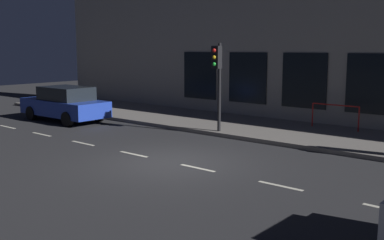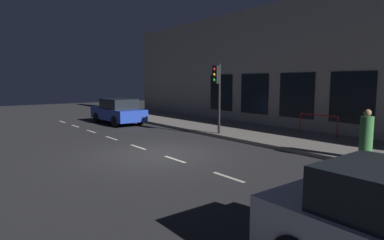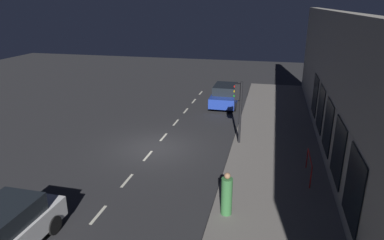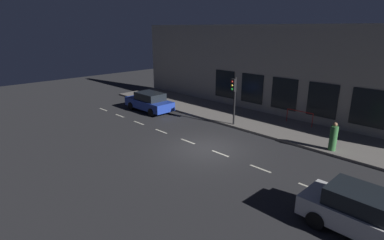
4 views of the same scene
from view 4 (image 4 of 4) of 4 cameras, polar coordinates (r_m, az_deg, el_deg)
ground_plane at (r=17.32m, az=2.88°, el=-5.48°), size 60.00×60.00×0.00m
sidewalk at (r=22.03m, az=13.97°, el=-0.72°), size 4.50×32.00×0.15m
building_facade at (r=23.47m, az=17.90°, el=8.52°), size 0.65×32.00×6.92m
lane_centre_line at (r=16.71m, az=5.42°, el=-6.40°), size 0.12×27.20×0.01m
traffic_light at (r=20.56m, az=7.98°, el=5.38°), size 0.47×0.32×3.34m
parked_car_0 at (r=11.84m, az=29.92°, el=-15.23°), size 1.91×3.99×1.58m
parked_car_1 at (r=25.01m, az=-8.17°, el=3.46°), size 1.90×4.53×1.58m
pedestrian_0 at (r=18.20m, az=25.40°, el=-3.06°), size 0.51×0.51×1.62m
red_railing at (r=22.19m, az=19.90°, el=0.99°), size 0.05×1.93×0.97m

